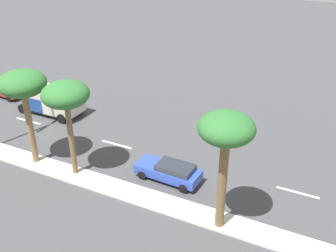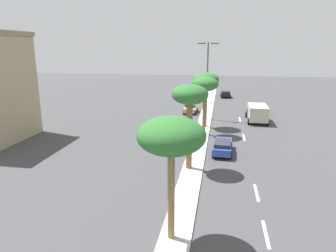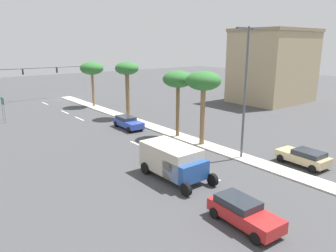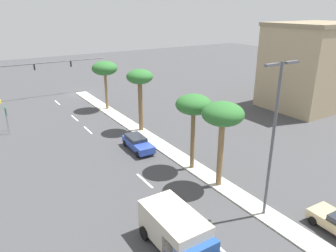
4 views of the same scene
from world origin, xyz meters
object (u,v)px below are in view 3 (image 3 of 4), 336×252
Objects in this scene: palm_tree_outboard at (178,81)px; box_truck at (174,161)px; directional_road_sign at (3,104)px; commercial_building at (273,66)px; palm_tree_right at (127,71)px; street_lamp_inboard at (246,85)px; sedan_red_trailing at (243,212)px; sedan_blue_right at (128,122)px; sedan_tan_mid at (304,157)px; traffic_signal_gantry at (17,79)px; palm_tree_leading at (92,69)px; palm_tree_inboard at (203,83)px.

palm_tree_outboard reaches higher than box_truck.
directional_road_sign is 0.24× the size of commercial_building.
palm_tree_right is 0.67× the size of street_lamp_inboard.
box_truck is (33.68, 14.78, -4.71)m from commercial_building.
commercial_building is at bearing -147.64° from sedan_red_trailing.
directional_road_sign is 0.43× the size of palm_tree_right.
commercial_building is 2.21× the size of box_truck.
palm_tree_right is 1.57× the size of sedan_blue_right.
sedan_red_trailing is at bearing 62.01° from palm_tree_outboard.
box_truck reaches higher than sedan_blue_right.
street_lamp_inboard is 16.06m from sedan_blue_right.
street_lamp_inboard reaches higher than sedan_tan_mid.
traffic_signal_gantry is 14.65m from palm_tree_leading.
palm_tree_inboard is at bearing 21.31° from commercial_building.
box_truck is at bearing -3.09° from street_lamp_inboard.
sedan_blue_right is at bearing 0.68° from commercial_building.
sedan_red_trailing is at bearing 39.55° from street_lamp_inboard.
palm_tree_inboard is 9.67m from box_truck.
sedan_blue_right is at bearing 130.08° from directional_road_sign.
sedan_blue_right is 0.78× the size of box_truck.
sedan_red_trailing is at bearing 13.41° from sedan_tan_mid.
palm_tree_inboard reaches higher than sedan_red_trailing.
palm_tree_inboard reaches higher than traffic_signal_gantry.
sedan_tan_mid is at bearing 93.99° from palm_tree_leading.
directional_road_sign reaches higher than sedan_tan_mid.
box_truck is at bearing 75.57° from palm_tree_leading.
palm_tree_outboard reaches higher than palm_tree_leading.
sedan_blue_right is (-10.66, 12.67, -1.53)m from directional_road_sign.
commercial_building is at bearing -156.31° from box_truck.
commercial_building is 26.36m from palm_tree_right.
sedan_red_trailing is 22.43m from sedan_blue_right.
box_truck is at bearing -98.27° from sedan_red_trailing.
palm_tree_outboard is 18.09m from sedan_red_trailing.
traffic_signal_gantry is 23.85m from palm_tree_right.
palm_tree_leading is 21.33m from palm_tree_outboard.
commercial_building is at bearing 162.69° from directional_road_sign.
palm_tree_inboard is 1.63× the size of sedan_red_trailing.
palm_tree_inboard is at bearing 91.14° from palm_tree_outboard.
palm_tree_inboard is at bearing 87.90° from palm_tree_right.
palm_tree_outboard reaches higher than directional_road_sign.
box_truck is at bearing 31.79° from palm_tree_inboard.
street_lamp_inboard reaches higher than palm_tree_leading.
palm_tree_right is at bearing -91.35° from street_lamp_inboard.
palm_tree_right is at bearing -93.16° from palm_tree_outboard.
palm_tree_outboard is at bearing -77.28° from sedan_tan_mid.
palm_tree_outboard is at bearing -88.86° from palm_tree_inboard.
street_lamp_inboard is at bearing -57.30° from sedan_tan_mid.
sedan_tan_mid is (-15.81, 31.71, -1.55)m from directional_road_sign.
box_truck is (-5.88, 27.11, -0.94)m from directional_road_sign.
commercial_building is at bearing -140.78° from sedan_tan_mid.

